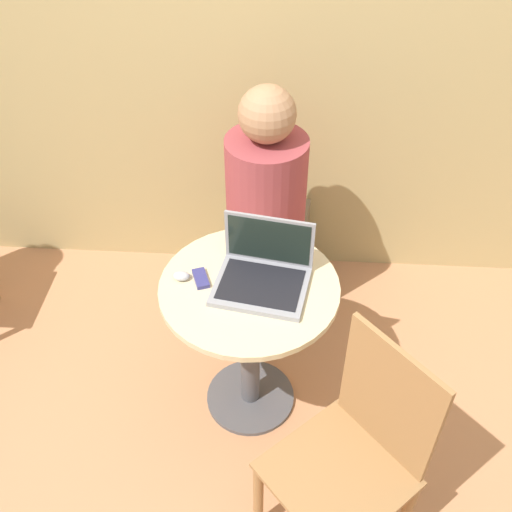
# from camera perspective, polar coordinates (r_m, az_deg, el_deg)

# --- Properties ---
(ground_plane) EXTENTS (12.00, 12.00, 0.00)m
(ground_plane) POSITION_cam_1_polar(r_m,az_deg,el_deg) (2.71, -0.53, -13.35)
(ground_plane) COLOR tan
(back_wall) EXTENTS (7.00, 0.05, 2.60)m
(back_wall) POSITION_cam_1_polar(r_m,az_deg,el_deg) (2.65, 0.84, 21.47)
(back_wall) COLOR tan
(back_wall) RESTS_ON ground_plane
(round_table) EXTENTS (0.66, 0.66, 0.70)m
(round_table) POSITION_cam_1_polar(r_m,az_deg,el_deg) (2.32, -0.61, -6.33)
(round_table) COLOR #4C4C51
(round_table) RESTS_ON ground_plane
(laptop) EXTENTS (0.37, 0.32, 0.23)m
(laptop) POSITION_cam_1_polar(r_m,az_deg,el_deg) (2.16, 0.69, -1.59)
(laptop) COLOR gray
(laptop) RESTS_ON round_table
(cell_phone) EXTENTS (0.08, 0.11, 0.02)m
(cell_phone) POSITION_cam_1_polar(r_m,az_deg,el_deg) (2.20, -5.28, -2.14)
(cell_phone) COLOR navy
(cell_phone) RESTS_ON round_table
(computer_mouse) EXTENTS (0.06, 0.04, 0.03)m
(computer_mouse) POSITION_cam_1_polar(r_m,az_deg,el_deg) (2.20, -7.11, -1.89)
(computer_mouse) COLOR #B2B2B7
(computer_mouse) RESTS_ON round_table
(chair_empty) EXTENTS (0.56, 0.56, 0.91)m
(chair_empty) POSITION_cam_1_polar(r_m,az_deg,el_deg) (2.05, 9.31, -18.34)
(chair_empty) COLOR #9E7042
(chair_empty) RESTS_ON ground_plane
(person_seated) EXTENTS (0.39, 0.55, 1.22)m
(person_seated) POSITION_cam_1_polar(r_m,az_deg,el_deg) (2.74, 1.14, 3.06)
(person_seated) COLOR brown
(person_seated) RESTS_ON ground_plane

